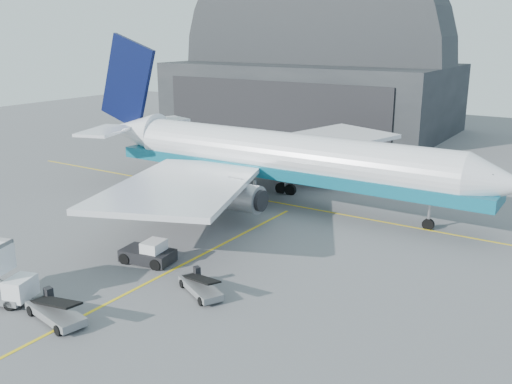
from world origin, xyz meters
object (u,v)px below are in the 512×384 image
Objects in this scene: airliner at (271,156)px; belt_loader_b at (200,286)px; belt_loader_a at (55,311)px; pushback_tug at (149,254)px.

airliner is 23.74m from belt_loader_b.
airliner reaches higher than belt_loader_a.
pushback_tug is 0.82× the size of belt_loader_a.
airliner is at bearing 105.34° from belt_loader_a.
airliner reaches higher than pushback_tug.
belt_loader_a is at bearing -89.82° from pushback_tug.
airliner is at bearing 136.70° from belt_loader_b.
belt_loader_a reaches higher than pushback_tug.
belt_loader_a is at bearing -85.45° from airliner.
airliner is at bearing 84.00° from pushback_tug.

